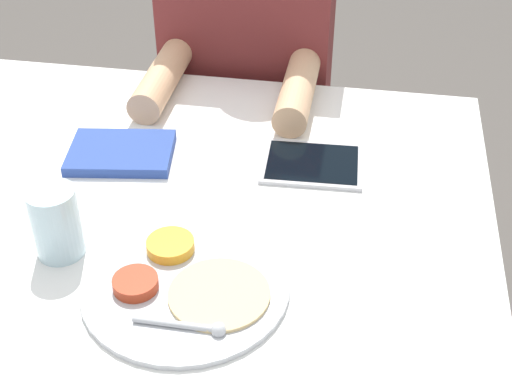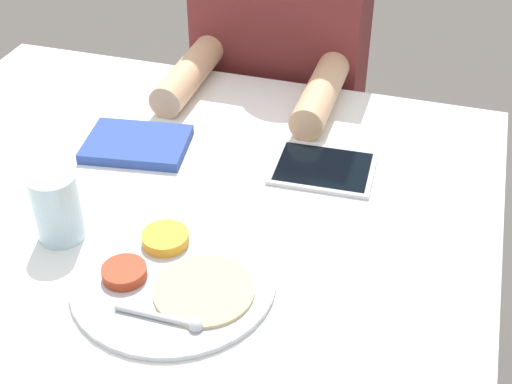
{
  "view_description": "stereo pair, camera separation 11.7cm",
  "coord_description": "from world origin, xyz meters",
  "px_view_note": "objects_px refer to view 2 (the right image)",
  "views": [
    {
      "loc": [
        0.34,
        -0.89,
        1.47
      ],
      "look_at": [
        0.18,
        0.03,
        0.77
      ],
      "focal_mm": 50.0,
      "sensor_mm": 36.0,
      "label": 1
    },
    {
      "loc": [
        0.45,
        -0.86,
        1.47
      ],
      "look_at": [
        0.18,
        0.03,
        0.77
      ],
      "focal_mm": 50.0,
      "sensor_mm": 36.0,
      "label": 2
    }
  ],
  "objects_px": {
    "person_diner": "(279,113)",
    "drinking_glass": "(57,207)",
    "thali_tray": "(173,277)",
    "tablet_device": "(323,168)",
    "red_notebook": "(137,145)"
  },
  "relations": [
    {
      "from": "thali_tray",
      "to": "drinking_glass",
      "type": "bearing_deg",
      "value": 167.67
    },
    {
      "from": "thali_tray",
      "to": "drinking_glass",
      "type": "height_order",
      "value": "drinking_glass"
    },
    {
      "from": "thali_tray",
      "to": "tablet_device",
      "type": "height_order",
      "value": "thali_tray"
    },
    {
      "from": "thali_tray",
      "to": "drinking_glass",
      "type": "relative_size",
      "value": 2.64
    },
    {
      "from": "person_diner",
      "to": "drinking_glass",
      "type": "relative_size",
      "value": 9.89
    },
    {
      "from": "tablet_device",
      "to": "person_diner",
      "type": "distance_m",
      "value": 0.52
    },
    {
      "from": "thali_tray",
      "to": "person_diner",
      "type": "xyz_separation_m",
      "value": [
        -0.05,
        0.81,
        -0.17
      ]
    },
    {
      "from": "thali_tray",
      "to": "person_diner",
      "type": "distance_m",
      "value": 0.83
    },
    {
      "from": "tablet_device",
      "to": "drinking_glass",
      "type": "bearing_deg",
      "value": -139.97
    },
    {
      "from": "tablet_device",
      "to": "drinking_glass",
      "type": "height_order",
      "value": "drinking_glass"
    },
    {
      "from": "red_notebook",
      "to": "drinking_glass",
      "type": "distance_m",
      "value": 0.28
    },
    {
      "from": "red_notebook",
      "to": "tablet_device",
      "type": "distance_m",
      "value": 0.36
    },
    {
      "from": "thali_tray",
      "to": "red_notebook",
      "type": "relative_size",
      "value": 1.47
    },
    {
      "from": "person_diner",
      "to": "drinking_glass",
      "type": "distance_m",
      "value": 0.81
    },
    {
      "from": "tablet_device",
      "to": "person_diner",
      "type": "relative_size",
      "value": 0.16
    }
  ]
}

